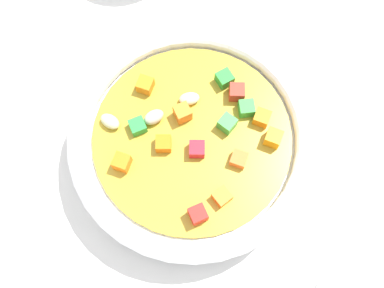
{
  "coord_description": "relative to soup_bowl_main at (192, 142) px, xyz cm",
  "views": [
    {
      "loc": [
        -12.89,
        -2.27,
        41.33
      ],
      "look_at": [
        0.0,
        0.0,
        2.22
      ],
      "focal_mm": 43.69,
      "sensor_mm": 36.0,
      "label": 1
    }
  ],
  "objects": [
    {
      "name": "ground_plane",
      "position": [
        -0.01,
        0.0,
        -3.76
      ],
      "size": [
        140.0,
        140.0,
        2.0
      ],
      "primitive_type": "cube",
      "color": "silver"
    },
    {
      "name": "soup_bowl_main",
      "position": [
        0.0,
        0.0,
        0.0
      ],
      "size": [
        21.07,
        21.07,
        5.57
      ],
      "color": "white",
      "rests_on": "ground_plane"
    }
  ]
}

